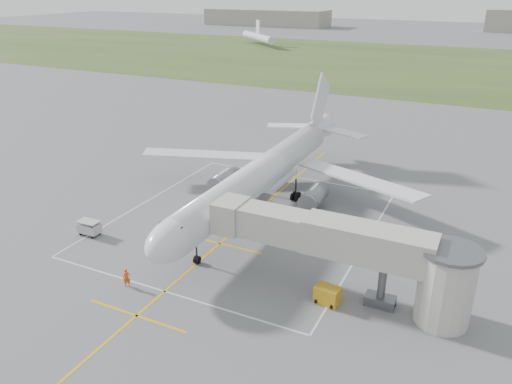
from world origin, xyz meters
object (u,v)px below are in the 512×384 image
at_px(airliner, 263,174).
at_px(jet_bridge, 358,251).
at_px(gpu_unit, 327,295).
at_px(ramp_worker_nose, 127,278).
at_px(ramp_worker_wing, 211,196).
at_px(baggage_cart, 89,228).

bearing_deg(airliner, jet_bridge, -42.19).
xyz_separation_m(gpu_unit, ramp_worker_nose, (-17.37, -5.62, 0.11)).
relative_size(jet_bridge, ramp_worker_wing, 12.98).
relative_size(gpu_unit, ramp_worker_wing, 1.26).
bearing_deg(gpu_unit, ramp_worker_wing, 152.33).
bearing_deg(airliner, ramp_worker_nose, -99.44).
distance_m(baggage_cart, ramp_worker_wing, 15.47).
xyz_separation_m(ramp_worker_nose, ramp_worker_wing, (-2.76, 19.74, 0.00)).
distance_m(jet_bridge, gpu_unit, 4.72).
distance_m(jet_bridge, ramp_worker_nose, 21.00).
relative_size(gpu_unit, ramp_worker_nose, 1.27).
bearing_deg(jet_bridge, gpu_unit, -139.15).
distance_m(jet_bridge, ramp_worker_wing, 25.62).
bearing_deg(ramp_worker_nose, ramp_worker_wing, 64.09).
relative_size(airliner, baggage_cart, 19.42).
distance_m(airliner, jet_bridge, 21.22).
distance_m(airliner, baggage_cart, 21.00).
xyz_separation_m(gpu_unit, baggage_cart, (-27.77, 0.67, 0.06)).
distance_m(ramp_worker_nose, ramp_worker_wing, 19.93).
distance_m(airliner, ramp_worker_wing, 7.46).
height_order(airliner, gpu_unit, airliner).
bearing_deg(ramp_worker_nose, airliner, 46.69).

